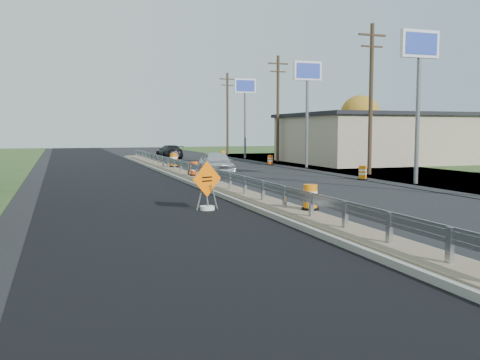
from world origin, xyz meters
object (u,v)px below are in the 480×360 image
object	(u,v)px
caution_sign	(207,198)
barrel_median_far	(174,160)
barrel_shoulder_far	(223,156)
barrel_median_mid	(194,169)
car_silver	(216,163)
barrel_shoulder_near	(363,173)
barrel_median_near	(310,198)
barrel_shoulder_mid	(270,160)
car_dark_far	(170,152)

from	to	relation	value
caution_sign	barrel_median_far	world-z (taller)	caution_sign
barrel_median_far	barrel_shoulder_far	bearing A→B (deg)	57.43
barrel_median_mid	barrel_median_far	bearing A→B (deg)	87.19
caution_sign	car_silver	world-z (taller)	caution_sign
barrel_shoulder_near	barrel_shoulder_far	size ratio (longest dim) A/B	0.90
barrel_shoulder_far	car_silver	size ratio (longest dim) A/B	0.20
caution_sign	barrel_median_near	size ratio (longest dim) A/B	2.10
barrel_median_near	barrel_median_far	distance (m)	21.63
barrel_median_far	barrel_shoulder_near	xyz separation A→B (m)	(8.65, -10.77, -0.31)
barrel_shoulder_mid	car_dark_far	world-z (taller)	car_dark_far
barrel_median_near	barrel_shoulder_mid	size ratio (longest dim) A/B	1.04
car_silver	car_dark_far	bearing A→B (deg)	92.64
caution_sign	barrel_median_near	world-z (taller)	caution_sign
barrel_median_far	car_dark_far	distance (m)	16.43
barrel_median_near	car_silver	size ratio (longest dim) A/B	0.18
car_silver	barrel_shoulder_near	bearing A→B (deg)	-31.57
barrel_shoulder_near	barrel_shoulder_far	xyz separation A→B (m)	(-1.78, 21.53, 0.04)
barrel_shoulder_near	barrel_shoulder_mid	bearing A→B (deg)	90.00
barrel_shoulder_mid	caution_sign	bearing A→B (deg)	-117.05
barrel_median_near	car_dark_far	size ratio (longest dim) A/B	0.18
barrel_shoulder_mid	car_dark_far	distance (m)	14.15
barrel_median_mid	car_dark_far	distance (m)	23.90
barrel_median_near	car_dark_far	xyz separation A→B (m)	(2.92, 37.80, 0.05)
caution_sign	barrel_median_far	distance (m)	19.39
caution_sign	barrel_shoulder_far	xyz separation A→B (m)	(9.66, 29.94, -0.01)
caution_sign	barrel_shoulder_near	distance (m)	14.20
barrel_median_far	barrel_shoulder_near	size ratio (longest dim) A/B	1.20
barrel_shoulder_near	barrel_shoulder_mid	distance (m)	14.00
caution_sign	barrel_shoulder_far	size ratio (longest dim) A/B	1.93
caution_sign	barrel_shoulder_near	world-z (taller)	caution_sign
caution_sign	car_dark_far	xyz separation A→B (m)	(5.71, 35.35, 0.23)
caution_sign	car_dark_far	size ratio (longest dim) A/B	0.37
barrel_shoulder_near	car_silver	bearing A→B (deg)	142.25
barrel_median_mid	barrel_shoulder_far	xyz separation A→B (m)	(7.24, 18.26, -0.18)
barrel_median_far	barrel_shoulder_mid	world-z (taller)	barrel_median_far
barrel_shoulder_near	barrel_shoulder_mid	size ratio (longest dim) A/B	1.02
barrel_shoulder_near	car_silver	size ratio (longest dim) A/B	0.18
barrel_median_mid	barrel_shoulder_far	size ratio (longest dim) A/B	0.88
barrel_shoulder_mid	car_silver	size ratio (longest dim) A/B	0.18
barrel_shoulder_near	barrel_shoulder_far	bearing A→B (deg)	94.72
barrel_median_mid	car_dark_far	world-z (taller)	car_dark_far
barrel_median_near	barrel_median_mid	xyz separation A→B (m)	(-0.37, 14.13, -0.02)
barrel_median_near	barrel_median_far	xyz separation A→B (m)	(0.00, 21.63, 0.07)
caution_sign	barrel_shoulder_mid	size ratio (longest dim) A/B	2.18
barrel_median_near	barrel_shoulder_near	size ratio (longest dim) A/B	1.02
barrel_shoulder_near	car_dark_far	xyz separation A→B (m)	(-5.73, 26.94, 0.29)
barrel_median_near	barrel_shoulder_near	xyz separation A→B (m)	(8.65, 10.86, -0.24)
barrel_median_near	barrel_shoulder_mid	distance (m)	26.33
barrel_median_near	car_dark_far	distance (m)	37.91
barrel_shoulder_far	caution_sign	bearing A→B (deg)	-107.89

